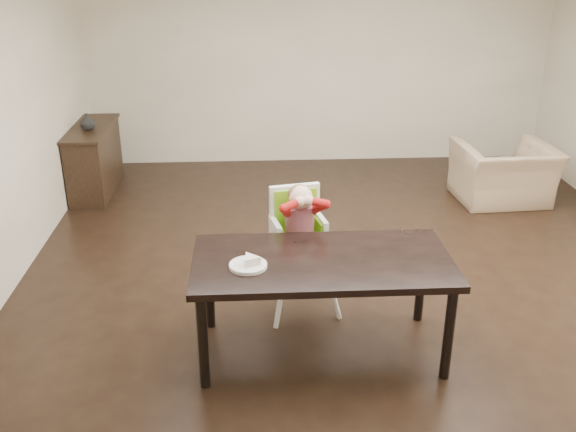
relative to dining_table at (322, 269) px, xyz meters
name	(u,v)px	position (x,y,z in m)	size (l,w,h in m)	color
ground	(359,284)	(0.45, 0.96, -0.67)	(7.00, 7.00, 0.00)	black
room_walls	(370,71)	(0.45, 0.96, 1.18)	(6.02, 7.02, 2.71)	#BDB39D
dining_table	(322,269)	(0.00, 0.00, 0.00)	(1.80, 0.90, 0.75)	black
high_chair	(299,222)	(-0.11, 0.64, 0.08)	(0.52, 0.52, 1.07)	white
plate	(249,263)	(-0.51, -0.09, 0.11)	(0.27, 0.27, 0.07)	white
armchair	(505,164)	(2.39, 2.80, -0.22)	(1.03, 0.67, 0.90)	tan
sideboard	(95,159)	(-2.33, 3.42, -0.27)	(0.44, 1.26, 0.79)	black
vase	(88,122)	(-2.33, 3.32, 0.21)	(0.18, 0.18, 0.18)	#99999E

